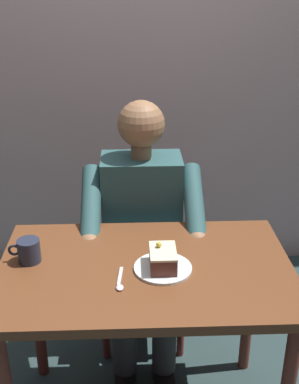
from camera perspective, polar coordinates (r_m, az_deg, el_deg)
The scene contains 8 objects.
cafe_rear_panel at distance 2.84m, azimuth -1.45°, elevation 19.55°, with size 6.40×0.12×3.00m, color #B89F9D.
dining_table at distance 1.86m, azimuth -0.45°, elevation -11.14°, with size 1.07×0.68×0.75m.
chair at distance 2.48m, azimuth -0.92°, elevation -5.89°, with size 0.42×0.42×0.89m.
seated_person at distance 2.25m, azimuth -0.84°, elevation -4.74°, with size 0.53×0.58×1.23m.
dessert_plate at distance 1.79m, azimuth 1.55°, elevation -8.78°, with size 0.21×0.21×0.01m, color white.
cake_slice at distance 1.77m, azimuth 1.56°, elevation -7.69°, with size 0.09×0.14×0.09m.
coffee_cup at distance 1.86m, azimuth -13.82°, elevation -6.57°, with size 0.12×0.08×0.09m.
dessert_spoon at distance 1.72m, azimuth -3.44°, elevation -10.37°, with size 0.03×0.14×0.01m.
Camera 1 is at (0.05, 1.52, 1.73)m, focal length 46.13 mm.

